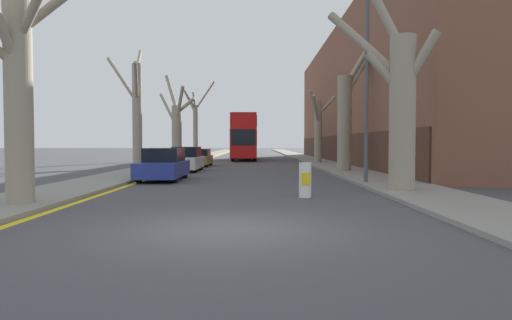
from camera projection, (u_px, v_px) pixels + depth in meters
name	position (u px, v px, depth m)	size (l,w,h in m)	color
ground_plane	(226.00, 229.00, 8.99)	(300.00, 300.00, 0.00)	#424247
sidewalk_left	(206.00, 156.00, 58.98)	(2.78, 120.00, 0.12)	gray
sidewalk_right	(300.00, 156.00, 58.94)	(2.78, 120.00, 0.12)	gray
building_facade_right	(389.00, 97.00, 40.81)	(10.08, 47.42, 11.75)	brown
kerb_line_stripe	(218.00, 156.00, 58.97)	(0.24, 120.00, 0.01)	yellow
street_tree_left_0	(20.00, 81.00, 11.93)	(4.21, 2.91, 6.89)	gray
street_tree_left_1	(138.00, 113.00, 23.85)	(2.37, 3.67, 6.89)	gray
street_tree_left_2	(178.00, 128.00, 35.26)	(3.21, 3.37, 7.12)	gray
street_tree_left_3	(197.00, 126.00, 46.53)	(3.41, 2.32, 8.00)	gray
street_tree_right_0	(400.00, 100.00, 15.41)	(3.47, 2.38, 7.91)	gray
street_tree_right_1	(348.00, 116.00, 26.73)	(2.25, 1.65, 7.40)	gray
street_tree_right_2	(319.00, 128.00, 37.40)	(2.32, 2.16, 5.93)	gray
double_decker_bus	(246.00, 135.00, 45.86)	(2.44, 10.88, 4.46)	red
parked_car_0	(165.00, 165.00, 20.97)	(1.79, 4.45, 1.48)	navy
parked_car_1	(188.00, 160.00, 27.73)	(1.70, 4.47, 1.48)	silver
parked_car_2	(200.00, 158.00, 33.75)	(1.74, 4.44, 1.28)	olive
lamp_post	(366.00, 78.00, 18.45)	(1.40, 0.20, 7.76)	#4C4F54
traffic_bollard	(307.00, 180.00, 14.23)	(0.39, 0.40, 1.09)	white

